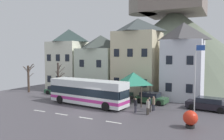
{
  "coord_description": "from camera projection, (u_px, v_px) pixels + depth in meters",
  "views": [
    {
      "loc": [
        13.44,
        -19.74,
        6.18
      ],
      "look_at": [
        0.39,
        5.81,
        4.11
      ],
      "focal_mm": 36.1,
      "sensor_mm": 36.0,
      "label": 1
    }
  ],
  "objects": [
    {
      "name": "public_bench",
      "position": [
        127.0,
        95.0,
        31.28
      ],
      "size": [
        1.67,
        0.48,
        0.87
      ],
      "color": "#33473D",
      "rests_on": "ground_plane"
    },
    {
      "name": "parked_car_01",
      "position": [
        208.0,
        104.0,
        24.72
      ],
      "size": [
        4.55,
        2.33,
        1.39
      ],
      "rotation": [
        0.0,
        0.0,
        3.03
      ],
      "color": "black",
      "rests_on": "ground_plane"
    },
    {
      "name": "townhouse_00",
      "position": [
        69.0,
        59.0,
        39.41
      ],
      "size": [
        5.77,
        6.01,
        10.44
      ],
      "color": "silver",
      "rests_on": "ground_plane"
    },
    {
      "name": "townhouse_02",
      "position": [
        138.0,
        57.0,
        33.58
      ],
      "size": [
        6.18,
        5.97,
        11.4
      ],
      "color": "beige",
      "rests_on": "ground_plane"
    },
    {
      "name": "transit_bus",
      "position": [
        88.0,
        92.0,
        27.09
      ],
      "size": [
        10.4,
        3.49,
        3.05
      ],
      "rotation": [
        0.0,
        0.0,
        -0.1
      ],
      "color": "white",
      "rests_on": "ground_plane"
    },
    {
      "name": "bare_tree_01",
      "position": [
        58.0,
        79.0,
        30.95
      ],
      "size": [
        1.24,
        2.09,
        4.96
      ],
      "color": "#382D28",
      "rests_on": "ground_plane"
    },
    {
      "name": "pedestrian_02",
      "position": [
        149.0,
        104.0,
        23.82
      ],
      "size": [
        0.34,
        0.32,
        1.58
      ],
      "color": "#38332D",
      "rests_on": "ground_plane"
    },
    {
      "name": "pedestrian_03",
      "position": [
        136.0,
        105.0,
        23.74
      ],
      "size": [
        0.33,
        0.37,
        1.51
      ],
      "color": "#2D2D38",
      "rests_on": "ground_plane"
    },
    {
      "name": "pedestrian_00",
      "position": [
        148.0,
        107.0,
        22.81
      ],
      "size": [
        0.36,
        0.39,
        1.59
      ],
      "color": "#38332D",
      "rests_on": "ground_plane"
    },
    {
      "name": "townhouse_03",
      "position": [
        183.0,
        61.0,
        30.23
      ],
      "size": [
        5.06,
        5.12,
        10.36
      ],
      "color": "silver",
      "rests_on": "ground_plane"
    },
    {
      "name": "parked_car_00",
      "position": [
        58.0,
        90.0,
        34.55
      ],
      "size": [
        4.19,
        2.22,
        1.23
      ],
      "rotation": [
        0.0,
        0.0,
        0.07
      ],
      "color": "#28583B",
      "rests_on": "ground_plane"
    },
    {
      "name": "pedestrian_01",
      "position": [
        154.0,
        103.0,
        24.43
      ],
      "size": [
        0.31,
        0.37,
        1.57
      ],
      "color": "#2D2D38",
      "rests_on": "ground_plane"
    },
    {
      "name": "bare_tree_00",
      "position": [
        29.0,
        78.0,
        36.12
      ],
      "size": [
        2.15,
        1.21,
        4.61
      ],
      "color": "#47382D",
      "rests_on": "ground_plane"
    },
    {
      "name": "hilltop_castle",
      "position": [
        174.0,
        43.0,
        51.21
      ],
      "size": [
        40.71,
        40.71,
        23.17
      ],
      "color": "#636D5B",
      "rests_on": "ground_plane"
    },
    {
      "name": "townhouse_01",
      "position": [
        101.0,
        63.0,
        36.85
      ],
      "size": [
        6.06,
        6.49,
        9.19
      ],
      "color": "beige",
      "rests_on": "ground_plane"
    },
    {
      "name": "harbour_buoy",
      "position": [
        190.0,
        118.0,
        18.75
      ],
      "size": [
        1.22,
        1.22,
        1.47
      ],
      "color": "black",
      "rests_on": "ground_plane"
    },
    {
      "name": "parked_car_02",
      "position": [
        151.0,
        98.0,
        28.19
      ],
      "size": [
        3.99,
        2.28,
        1.36
      ],
      "rotation": [
        0.0,
        0.0,
        -0.12
      ],
      "color": "#2E5835",
      "rests_on": "ground_plane"
    },
    {
      "name": "ground_plane",
      "position": [
        84.0,
        112.0,
        24.08
      ],
      "size": [
        40.0,
        60.0,
        0.07
      ],
      "color": "#4C484E"
    },
    {
      "name": "flagpole",
      "position": [
        196.0,
        73.0,
        23.76
      ],
      "size": [
        0.95,
        0.1,
        7.16
      ],
      "color": "silver",
      "rests_on": "ground_plane"
    },
    {
      "name": "bus_shelter",
      "position": [
        133.0,
        78.0,
        27.94
      ],
      "size": [
        3.6,
        3.6,
        3.9
      ],
      "color": "#473D33",
      "rests_on": "ground_plane"
    }
  ]
}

